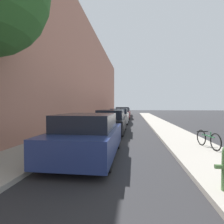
% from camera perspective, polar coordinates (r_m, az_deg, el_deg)
% --- Properties ---
extents(ground_plane, '(120.00, 120.00, 0.00)m').
position_cam_1_polar(ground_plane, '(14.10, 4.67, -4.85)').
color(ground_plane, '#28282B').
extents(sidewalk_left, '(2.00, 52.00, 0.12)m').
position_cam_1_polar(sidewalk_left, '(14.51, -6.89, -4.42)').
color(sidewalk_left, '#9E998E').
rests_on(sidewalk_left, ground).
extents(sidewalk_right, '(2.00, 52.00, 0.12)m').
position_cam_1_polar(sidewalk_right, '(14.27, 16.43, -4.59)').
color(sidewalk_right, '#9E998E').
rests_on(sidewalk_right, ground).
extents(building_facade_left, '(0.70, 52.00, 10.21)m').
position_cam_1_polar(building_facade_left, '(15.20, -12.08, 14.98)').
color(building_facade_left, tan).
rests_on(building_facade_left, ground).
extents(parked_car_navy, '(1.87, 3.94, 1.41)m').
position_cam_1_polar(parked_car_navy, '(5.78, -7.91, -7.86)').
color(parked_car_navy, black).
rests_on(parked_car_navy, ground).
extents(parked_car_black, '(1.71, 4.55, 1.43)m').
position_cam_1_polar(parked_car_black, '(11.01, -0.17, -3.19)').
color(parked_car_black, black).
rests_on(parked_car_black, ground).
extents(parked_car_white, '(1.74, 4.37, 1.42)m').
position_cam_1_polar(parked_car_white, '(16.96, 2.38, -1.37)').
color(parked_car_white, black).
rests_on(parked_car_white, ground).
extents(parked_car_maroon, '(1.85, 4.13, 1.53)m').
position_cam_1_polar(parked_car_maroon, '(22.95, 3.56, -0.43)').
color(parked_car_maroon, black).
rests_on(parked_car_maroon, ground).
extents(parked_car_red, '(1.74, 3.91, 1.34)m').
position_cam_1_polar(parked_car_red, '(28.60, 4.29, -0.14)').
color(parked_car_red, black).
rests_on(parked_car_red, ground).
extents(bicycle, '(0.44, 1.48, 0.61)m').
position_cam_1_polar(bicycle, '(7.42, 28.78, -7.80)').
color(bicycle, black).
rests_on(bicycle, sidewalk_right).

